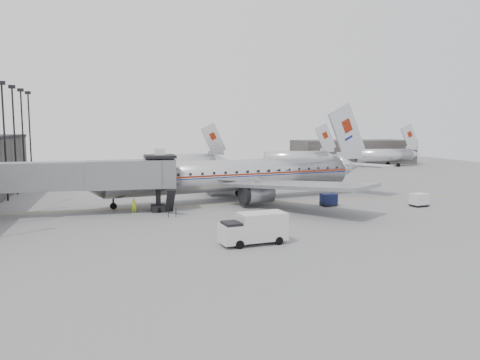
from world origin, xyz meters
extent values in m
plane|color=slate|center=(0.00, 0.00, 0.00)|extent=(160.00, 160.00, 0.00)
cube|color=#33302E|center=(45.00, 60.00, 3.00)|extent=(30.00, 12.00, 6.00)
cube|color=gold|center=(3.00, 6.00, 0.01)|extent=(60.00, 0.15, 0.01)
cube|color=#595C5E|center=(-22.00, 3.60, 4.30)|extent=(12.00, 2.80, 3.00)
cube|color=#595C5E|center=(-13.00, 3.60, 4.30)|extent=(8.00, 3.00, 3.10)
cube|color=#595C5E|center=(-9.00, 4.00, 4.30)|extent=(3.20, 3.60, 3.20)
cube|color=black|center=(-9.00, 4.00, 6.20)|extent=(3.40, 3.80, 0.30)
cube|color=white|center=(-9.00, 4.00, 6.70)|extent=(1.20, 0.15, 0.80)
cylinder|color=black|center=(-9.30, 3.60, 1.40)|extent=(0.56, 0.56, 2.80)
cube|color=black|center=(-9.30, 3.60, 0.35)|extent=(1.60, 2.20, 0.70)
cylinder|color=black|center=(-9.30, 2.60, 0.30)|extent=(0.30, 0.60, 0.60)
cylinder|color=black|center=(-9.30, 4.60, 0.30)|extent=(0.30, 0.60, 0.60)
cube|color=black|center=(-8.20, 1.30, 1.50)|extent=(0.90, 3.20, 2.90)
cylinder|color=black|center=(-27.50, 16.00, 7.50)|extent=(0.24, 0.24, 15.00)
cube|color=black|center=(-27.50, 16.00, 15.00)|extent=(0.90, 0.25, 0.50)
cylinder|color=black|center=(-27.50, 22.00, 7.50)|extent=(0.24, 0.24, 15.00)
cube|color=black|center=(-27.50, 22.00, 15.00)|extent=(0.90, 0.25, 0.50)
cylinder|color=black|center=(-27.50, 28.00, 7.50)|extent=(0.24, 0.24, 15.00)
cube|color=black|center=(-27.50, 28.00, 15.00)|extent=(0.90, 0.25, 0.50)
cylinder|color=black|center=(-27.50, 34.00, 7.50)|extent=(0.24, 0.24, 15.00)
cube|color=black|center=(-27.50, 34.00, 15.00)|extent=(0.90, 0.25, 0.50)
cylinder|color=silver|center=(-2.00, 42.00, 2.60)|extent=(14.00, 3.20, 3.20)
cube|color=silver|center=(4.80, 42.00, 7.00)|extent=(5.17, 0.26, 6.52)
cylinder|color=black|center=(-6.50, 42.00, 0.50)|extent=(0.24, 0.24, 1.00)
cylinder|color=silver|center=(24.00, 46.00, 2.60)|extent=(14.00, 3.20, 3.20)
cube|color=silver|center=(30.80, 46.00, 7.00)|extent=(5.17, 0.26, 6.52)
cylinder|color=black|center=(19.50, 46.00, 0.50)|extent=(0.24, 0.24, 1.00)
cylinder|color=silver|center=(48.00, 50.00, 2.60)|extent=(14.00, 3.20, 3.20)
cube|color=silver|center=(54.80, 50.00, 7.00)|extent=(5.17, 0.26, 6.52)
cylinder|color=black|center=(43.50, 50.00, 0.50)|extent=(0.24, 0.24, 1.00)
cylinder|color=silver|center=(0.79, 9.00, 3.28)|extent=(33.00, 10.15, 4.05)
cone|color=silver|center=(-16.94, 5.60, 3.28)|extent=(3.99, 4.59, 4.05)
cone|color=silver|center=(18.84, 12.46, 3.72)|extent=(5.02, 4.60, 3.85)
cube|color=maroon|center=(0.79, 9.00, 3.56)|extent=(33.01, 10.20, 0.20)
cube|color=navy|center=(0.79, 9.00, 3.30)|extent=(33.01, 10.20, 0.11)
cube|color=silver|center=(18.52, 12.40, 8.75)|extent=(6.66, 1.59, 8.41)
cube|color=gray|center=(2.16, 19.29, 2.95)|extent=(9.84, 18.41, 1.30)
cube|color=gray|center=(5.86, -0.05, 2.95)|extent=(14.94, 17.80, 1.30)
cylinder|color=gray|center=(0.25, 14.69, 1.59)|extent=(4.09, 2.96, 2.30)
cylinder|color=gray|center=(2.40, 3.51, 1.59)|extent=(4.09, 2.96, 2.30)
cylinder|color=black|center=(-14.26, 6.12, 0.71)|extent=(0.22, 0.22, 1.42)
cylinder|color=black|center=(2.40, 12.21, 0.77)|extent=(0.28, 0.28, 1.53)
cylinder|color=black|center=(2.40, 12.21, 0.49)|extent=(1.15, 0.58, 1.09)
cylinder|color=black|center=(3.47, 6.62, 0.77)|extent=(0.28, 0.28, 1.53)
cylinder|color=black|center=(3.47, 6.62, 0.49)|extent=(1.15, 0.58, 1.09)
cube|color=silver|center=(-2.28, -13.33, 1.44)|extent=(4.08, 2.58, 2.25)
cube|color=silver|center=(-4.94, -13.65, 1.02)|extent=(1.94, 2.22, 1.50)
cube|color=black|center=(-4.94, -13.65, 1.66)|extent=(1.49, 1.96, 0.64)
cylinder|color=black|center=(-4.50, -14.57, 0.34)|extent=(0.71, 0.35, 0.68)
cylinder|color=black|center=(-4.73, -12.65, 0.34)|extent=(0.71, 0.35, 0.68)
cylinder|color=black|center=(-1.10, -14.16, 0.34)|extent=(0.71, 0.35, 0.68)
cylinder|color=black|center=(-1.33, -12.25, 0.34)|extent=(0.71, 0.35, 0.68)
cube|color=#0D1336|center=(10.92, 2.00, 0.86)|extent=(1.81, 1.37, 1.26)
cube|color=black|center=(10.92, 2.00, 0.18)|extent=(1.90, 1.46, 0.11)
cylinder|color=black|center=(10.21, 1.45, 0.14)|extent=(0.27, 0.11, 0.27)
cylinder|color=black|center=(11.65, 1.46, 0.14)|extent=(0.27, 0.11, 0.27)
cylinder|color=black|center=(10.20, 2.54, 0.14)|extent=(0.27, 0.11, 0.27)
cylinder|color=black|center=(11.64, 2.55, 0.14)|extent=(0.27, 0.11, 0.27)
cube|color=silver|center=(21.28, -1.11, 0.90)|extent=(2.12, 1.75, 1.33)
cube|color=black|center=(21.28, -1.11, 0.19)|extent=(2.23, 1.86, 0.11)
cylinder|color=black|center=(20.64, -1.80, 0.14)|extent=(0.30, 0.16, 0.28)
cylinder|color=black|center=(22.13, -1.53, 0.14)|extent=(0.30, 0.16, 0.28)
cylinder|color=black|center=(20.43, -0.69, 0.14)|extent=(0.30, 0.16, 0.28)
cylinder|color=black|center=(21.93, -0.41, 0.14)|extent=(0.30, 0.16, 0.28)
imported|color=#C1E61B|center=(-12.00, 3.00, 0.81)|extent=(0.67, 0.53, 1.61)
camera|label=1|loc=(-13.53, -49.31, 9.61)|focal=35.00mm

